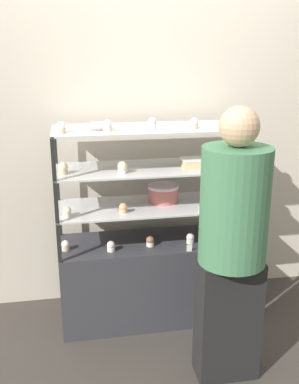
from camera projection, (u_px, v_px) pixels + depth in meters
ground_plane at (150, 314)px, 3.31m from camera, size 20.00×20.00×0.00m
back_wall at (140, 131)px, 3.27m from camera, size 8.00×0.05×2.60m
display_base at (150, 279)px, 3.22m from camera, size 1.25×0.46×0.59m
display_riser_lower at (150, 207)px, 3.05m from camera, size 1.25×0.46×0.27m
display_riser_middle at (150, 170)px, 2.97m from camera, size 1.25×0.46×0.27m
display_riser_upper at (150, 130)px, 2.89m from camera, size 1.25×0.46×0.27m
layer_cake_centerpiece at (163, 193)px, 3.10m from camera, size 0.21×0.21×0.12m
sheet_cake_frosted at (196, 163)px, 2.97m from camera, size 0.19×0.13×0.06m
cupcake_0 at (66, 246)px, 2.97m from camera, size 0.05×0.05×0.07m
cupcake_1 at (111, 246)px, 2.96m from camera, size 0.05×0.05×0.07m
cupcake_2 at (150, 241)px, 3.04m from camera, size 0.05×0.05×0.07m
cupcake_3 at (190, 239)px, 3.08m from camera, size 0.05×0.05×0.07m
cupcake_4 at (228, 234)px, 3.17m from camera, size 0.05×0.05×0.07m
price_tag_0 at (189, 248)px, 2.96m from camera, size 0.04×0.00×0.04m
cupcake_5 at (67, 212)px, 2.83m from camera, size 0.05×0.05×0.07m
cupcake_6 at (123, 208)px, 2.89m from camera, size 0.05×0.05×0.07m
cupcake_7 at (231, 198)px, 3.10m from camera, size 0.05×0.05×0.07m
price_tag_1 at (201, 210)px, 2.89m from camera, size 0.04×0.00×0.04m
cupcake_8 at (63, 168)px, 2.80m from camera, size 0.06×0.06×0.08m
cupcake_9 at (122, 168)px, 2.82m from camera, size 0.06×0.06×0.08m
cupcake_10 at (236, 162)px, 2.96m from camera, size 0.06×0.06×0.08m
price_tag_2 at (225, 169)px, 2.84m from camera, size 0.04×0.00×0.04m
cupcake_11 at (61, 127)px, 2.68m from camera, size 0.06×0.06×0.07m
cupcake_12 at (107, 126)px, 2.74m from camera, size 0.06×0.06×0.07m
cupcake_13 at (152, 123)px, 2.84m from camera, size 0.06×0.06×0.07m
cupcake_14 at (194, 123)px, 2.83m from camera, size 0.06×0.06×0.07m
cupcake_15 at (239, 122)px, 2.90m from camera, size 0.06×0.06×0.07m
price_tag_3 at (160, 129)px, 2.69m from camera, size 0.04×0.00×0.04m
donut_glazed at (99, 126)px, 2.82m from camera, size 0.14×0.14×0.04m
customer_figure at (232, 243)px, 2.46m from camera, size 0.37×0.37×1.60m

